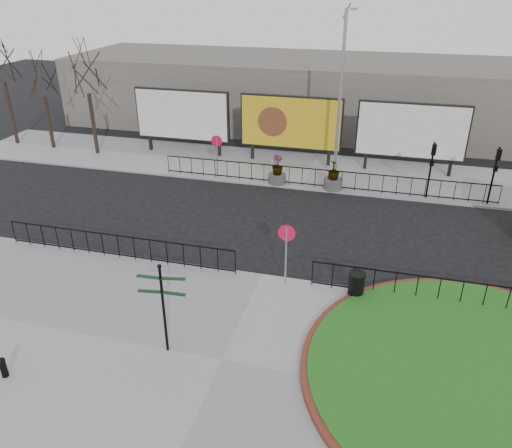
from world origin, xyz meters
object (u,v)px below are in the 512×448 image
(fingerpost_sign, at_px, (163,300))
(billboard_mid, at_px, (291,123))
(planter_b, at_px, (333,178))
(bollard, at_px, (3,366))
(lamp_post, at_px, (340,95))
(litter_bin, at_px, (356,285))
(planter_a, at_px, (277,172))

(fingerpost_sign, bearing_deg, billboard_mid, 86.18)
(billboard_mid, relative_size, planter_b, 3.82)
(billboard_mid, relative_size, bollard, 9.20)
(billboard_mid, distance_m, planter_b, 5.10)
(lamp_post, bearing_deg, litter_bin, -79.60)
(bollard, relative_size, planter_b, 0.41)
(litter_bin, xyz_separation_m, planter_a, (-5.15, 10.06, 0.11))
(billboard_mid, bearing_deg, planter_b, -48.90)
(litter_bin, bearing_deg, billboard_mid, 110.68)
(planter_a, bearing_deg, litter_bin, -62.91)
(fingerpost_sign, distance_m, planter_a, 14.47)
(billboard_mid, distance_m, bollard, 20.83)
(billboard_mid, xyz_separation_m, lamp_post, (3.01, -1.97, 2.23))
(lamp_post, height_order, fingerpost_sign, lamp_post)
(bollard, bearing_deg, lamp_post, 67.88)
(billboard_mid, bearing_deg, fingerpost_sign, -90.93)
(litter_bin, xyz_separation_m, planter_b, (-2.03, 10.06, 0.09))
(bollard, xyz_separation_m, litter_bin, (9.57, 6.61, 0.14))
(fingerpost_sign, height_order, planter_b, fingerpost_sign)
(lamp_post, bearing_deg, bollard, -112.12)
(fingerpost_sign, height_order, litter_bin, fingerpost_sign)
(fingerpost_sign, distance_m, planter_b, 14.86)
(fingerpost_sign, height_order, planter_a, fingerpost_sign)
(bollard, relative_size, litter_bin, 0.66)
(bollard, distance_m, litter_bin, 11.63)
(lamp_post, relative_size, planter_b, 5.68)
(bollard, relative_size, planter_a, 0.42)
(billboard_mid, relative_size, planter_a, 3.86)
(fingerpost_sign, bearing_deg, planter_b, 73.80)
(billboard_mid, bearing_deg, litter_bin, -69.32)
(bollard, height_order, litter_bin, litter_bin)
(litter_bin, height_order, planter_b, planter_b)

